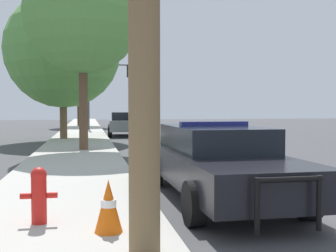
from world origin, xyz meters
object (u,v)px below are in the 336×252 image
at_px(car_background_midblock, 124,123).
at_px(police_car, 217,160).
at_px(fire_hydrant, 39,194).
at_px(tree_sidewalk_far, 79,71).
at_px(tree_sidewalk_mid, 63,50).
at_px(traffic_light, 106,83).
at_px(car_background_distant, 140,117).
at_px(traffic_cone, 108,206).
at_px(tree_sidewalk_near, 83,15).

bearing_deg(car_background_midblock, police_car, -85.97).
relative_size(fire_hydrant, tree_sidewalk_far, 0.11).
height_order(fire_hydrant, car_background_midblock, car_background_midblock).
bearing_deg(tree_sidewalk_mid, traffic_light, 73.53).
bearing_deg(car_background_distant, car_background_midblock, -102.36).
distance_m(police_car, car_background_midblock, 18.13).
xyz_separation_m(car_background_distant, car_background_midblock, (-3.49, -20.01, 0.06)).
relative_size(car_background_distant, traffic_cone, 6.01).
relative_size(police_car, tree_sidewalk_mid, 0.72).
height_order(traffic_light, tree_sidewalk_mid, tree_sidewalk_mid).
height_order(car_background_distant, tree_sidewalk_near, tree_sidewalk_near).
xyz_separation_m(car_background_midblock, traffic_cone, (-1.95, -20.31, -0.30)).
bearing_deg(traffic_cone, car_background_midblock, 84.51).
bearing_deg(traffic_light, tree_sidewalk_far, 106.52).
relative_size(police_car, tree_sidewalk_near, 0.74).
bearing_deg(tree_sidewalk_far, fire_hydrant, -89.89).
bearing_deg(police_car, traffic_cone, 44.97).
xyz_separation_m(police_car, tree_sidewalk_near, (-2.54, 8.79, 4.49)).
xyz_separation_m(fire_hydrant, traffic_light, (2.01, 25.09, 3.02)).
relative_size(police_car, fire_hydrant, 6.96).
bearing_deg(fire_hydrant, tree_sidewalk_near, 87.13).
distance_m(fire_hydrant, car_background_midblock, 19.93).
height_order(fire_hydrant, tree_sidewalk_mid, tree_sidewalk_mid).
relative_size(car_background_distant, tree_sidewalk_far, 0.56).
height_order(car_background_distant, car_background_midblock, car_background_midblock).
xyz_separation_m(fire_hydrant, traffic_cone, (0.92, -0.59, -0.07)).
height_order(fire_hydrant, car_background_distant, car_background_distant).
bearing_deg(car_background_midblock, fire_hydrant, -94.84).
relative_size(police_car, car_background_distant, 1.33).
bearing_deg(tree_sidewalk_near, tree_sidewalk_mid, 100.03).
bearing_deg(tree_sidewalk_far, tree_sidewalk_near, -88.47).
bearing_deg(car_background_distant, tree_sidewalk_near, -103.72).
relative_size(fire_hydrant, car_background_midblock, 0.19).
bearing_deg(traffic_light, fire_hydrant, -94.58).
relative_size(police_car, traffic_light, 1.11).
bearing_deg(car_background_midblock, car_background_distant, 83.55).
relative_size(tree_sidewalk_near, traffic_cone, 10.83).
relative_size(tree_sidewalk_near, tree_sidewalk_far, 1.01).
xyz_separation_m(car_background_midblock, tree_sidewalk_near, (-2.35, -9.34, 4.46)).
height_order(fire_hydrant, traffic_light, traffic_light).
height_order(tree_sidewalk_near, traffic_cone, tree_sidewalk_near).
bearing_deg(car_background_distant, traffic_cone, -100.16).
relative_size(fire_hydrant, traffic_cone, 1.15).
xyz_separation_m(tree_sidewalk_near, traffic_cone, (0.40, -10.98, -4.76)).
xyz_separation_m(tree_sidewalk_near, tree_sidewalk_mid, (-1.07, 6.06, -0.56)).
relative_size(tree_sidewalk_far, tree_sidewalk_mid, 0.97).
bearing_deg(tree_sidewalk_near, traffic_cone, -87.92).
bearing_deg(fire_hydrant, police_car, 27.54).
height_order(police_car, tree_sidewalk_near, tree_sidewalk_near).
xyz_separation_m(police_car, tree_sidewalk_mid, (-3.61, 14.85, 3.94)).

